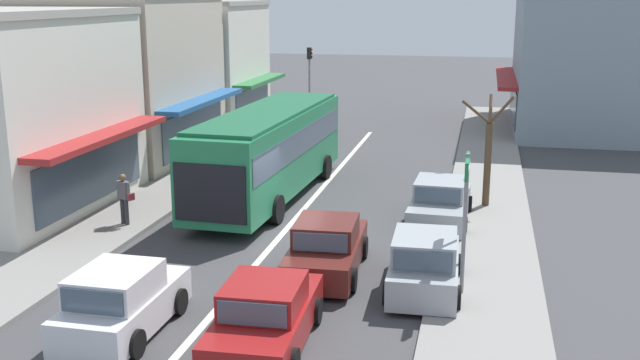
{
  "coord_description": "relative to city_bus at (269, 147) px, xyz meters",
  "views": [
    {
      "loc": [
        5.92,
        -21.32,
        7.23
      ],
      "look_at": [
        0.69,
        2.32,
        1.2
      ],
      "focal_mm": 42.0,
      "sensor_mm": 36.0,
      "label": 1
    }
  ],
  "objects": [
    {
      "name": "ground_plane",
      "position": [
        1.57,
        -4.01,
        -1.88
      ],
      "size": [
        140.0,
        140.0,
        0.0
      ],
      "primitive_type": "plane",
      "color": "#3F3F42"
    },
    {
      "name": "lane_centre_line",
      "position": [
        1.57,
        -0.01,
        -1.88
      ],
      "size": [
        0.2,
        28.0,
        0.01
      ],
      "primitive_type": "cube",
      "color": "silver",
      "rests_on": "ground"
    },
    {
      "name": "sidewalk_left",
      "position": [
        -5.23,
        1.99,
        -1.81
      ],
      "size": [
        5.2,
        44.0,
        0.14
      ],
      "primitive_type": "cube",
      "color": "gray",
      "rests_on": "ground"
    },
    {
      "name": "kerb_right",
      "position": [
        7.77,
        1.99,
        -1.82
      ],
      "size": [
        2.8,
        44.0,
        0.12
      ],
      "primitive_type": "cube",
      "color": "gray",
      "rests_on": "ground"
    },
    {
      "name": "shopfront_mid_block",
      "position": [
        -8.61,
        5.29,
        1.78
      ],
      "size": [
        8.3,
        8.45,
        7.34
      ],
      "color": "beige",
      "rests_on": "ground"
    },
    {
      "name": "shopfront_far_end",
      "position": [
        -8.61,
        13.34,
        1.56
      ],
      "size": [
        8.66,
        7.02,
        6.89
      ],
      "color": "silver",
      "rests_on": "ground"
    },
    {
      "name": "building_right_far",
      "position": [
        13.05,
        17.71,
        2.34
      ],
      "size": [
        9.04,
        11.85,
        8.45
      ],
      "color": "#84939E",
      "rests_on": "ground"
    },
    {
      "name": "city_bus",
      "position": [
        0.0,
        0.0,
        0.0
      ],
      "size": [
        3.07,
        10.95,
        3.23
      ],
      "color": "#237A4C",
      "rests_on": "ground"
    },
    {
      "name": "hatchback_queue_far_back",
      "position": [
        -0.0,
        -11.48,
        -1.17
      ],
      "size": [
        1.84,
        3.71,
        1.54
      ],
      "color": "silver",
      "rests_on": "ground"
    },
    {
      "name": "sedan_queue_gap_filler",
      "position": [
        3.59,
        -6.91,
        -1.22
      ],
      "size": [
        2.05,
        4.28,
        1.47
      ],
      "color": "#561E19",
      "rests_on": "ground"
    },
    {
      "name": "sedan_behind_bus_mid",
      "position": [
        3.23,
        -11.43,
        -1.22
      ],
      "size": [
        2.02,
        4.26,
        1.47
      ],
      "color": "maroon",
      "rests_on": "ground"
    },
    {
      "name": "parked_hatchback_kerb_front",
      "position": [
        6.24,
        -7.7,
        -1.17
      ],
      "size": [
        1.91,
        3.75,
        1.54
      ],
      "color": "#9EA3A8",
      "rests_on": "ground"
    },
    {
      "name": "parked_sedan_kerb_second",
      "position": [
        6.25,
        -1.77,
        -1.22
      ],
      "size": [
        2.0,
        4.25,
        1.47
      ],
      "color": "#9EA3A8",
      "rests_on": "ground"
    },
    {
      "name": "traffic_light_downstreet",
      "position": [
        -2.71,
        17.86,
        0.97
      ],
      "size": [
        0.33,
        0.24,
        4.2
      ],
      "color": "gray",
      "rests_on": "ground"
    },
    {
      "name": "directional_road_sign",
      "position": [
        7.17,
        -7.86,
        0.8
      ],
      "size": [
        0.1,
        1.4,
        3.6
      ],
      "color": "gray",
      "rests_on": "ground"
    },
    {
      "name": "street_tree_right",
      "position": [
        7.69,
        0.28,
        0.02
      ],
      "size": [
        1.74,
        1.76,
        3.94
      ],
      "color": "brown",
      "rests_on": "ground"
    },
    {
      "name": "pedestrian_with_handbag_near",
      "position": [
        -3.43,
        -4.53,
        -0.81
      ],
      "size": [
        0.65,
        0.4,
        1.63
      ],
      "color": "#333338",
      "rests_on": "sidewalk_left"
    }
  ]
}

